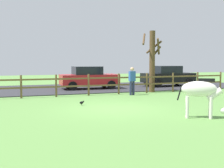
# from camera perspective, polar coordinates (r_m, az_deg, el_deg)

# --- Properties ---
(ground_plane) EXTENTS (60.00, 60.00, 0.00)m
(ground_plane) POSITION_cam_1_polar(r_m,az_deg,el_deg) (12.80, 0.48, -4.68)
(ground_plane) COLOR #5B8C42
(parking_asphalt) EXTENTS (28.00, 7.40, 0.05)m
(parking_asphalt) POSITION_cam_1_polar(r_m,az_deg,el_deg) (21.68, -8.24, -0.86)
(parking_asphalt) COLOR #2D2D33
(parking_asphalt) RESTS_ON ground_plane
(paddock_fence) EXTENTS (20.79, 0.11, 1.25)m
(paddock_fence) POSITION_cam_1_polar(r_m,az_deg,el_deg) (17.30, -7.44, 0.06)
(paddock_fence) COLOR brown
(paddock_fence) RESTS_ON ground_plane
(bare_tree) EXTENTS (1.56, 1.40, 3.90)m
(bare_tree) POSITION_cam_1_polar(r_m,az_deg,el_deg) (19.49, 7.63, 4.67)
(bare_tree) COLOR #513A23
(bare_tree) RESTS_ON ground_plane
(zebra) EXTENTS (1.73, 1.20, 1.41)m
(zebra) POSITION_cam_1_polar(r_m,az_deg,el_deg) (11.11, 16.56, -1.47)
(zebra) COLOR white
(zebra) RESTS_ON ground_plane
(crow_on_grass) EXTENTS (0.22, 0.10, 0.20)m
(crow_on_grass) POSITION_cam_1_polar(r_m,az_deg,el_deg) (13.80, -5.74, -3.50)
(crow_on_grass) COLOR black
(crow_on_grass) RESTS_ON ground_plane
(parked_car_red) EXTENTS (4.04, 1.95, 1.56)m
(parked_car_red) POSITION_cam_1_polar(r_m,az_deg,el_deg) (21.09, -4.43, 1.26)
(parked_car_red) COLOR red
(parked_car_red) RESTS_ON parking_asphalt
(parked_car_black) EXTENTS (4.04, 1.97, 1.56)m
(parked_car_black) POSITION_cam_1_polar(r_m,az_deg,el_deg) (23.65, 10.49, 1.55)
(parked_car_black) COLOR black
(parked_car_black) RESTS_ON parking_asphalt
(visitor_near_fence) EXTENTS (0.38, 0.25, 1.64)m
(visitor_near_fence) POSITION_cam_1_polar(r_m,az_deg,el_deg) (17.65, 3.82, 0.82)
(visitor_near_fence) COLOR #232847
(visitor_near_fence) RESTS_ON ground_plane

